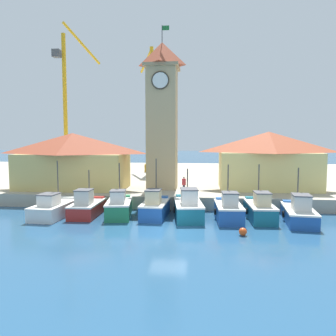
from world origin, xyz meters
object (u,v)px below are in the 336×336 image
object	(u,v)px
fishing_boat_left_outer	(87,206)
port_crane_near	(67,119)
fishing_boat_right_inner	(260,209)
warehouse_left	(73,160)
fishing_boat_center	(188,207)
port_crane_far	(152,125)
fishing_boat_far_left	(54,208)
fishing_boat_mid_left	(155,207)
fishing_boat_mid_right	(228,210)
fishing_boat_right_outer	(299,213)
warehouse_right	(268,160)
fishing_boat_left_inner	(119,207)
mooring_buoy	(243,232)
dock_worker_near_tower	(184,185)
clock_tower	(162,113)

from	to	relation	value
fishing_boat_left_outer	port_crane_near	xyz separation A→B (m)	(-9.62, 19.08, 8.16)
fishing_boat_right_inner	warehouse_left	size ratio (longest dim) A/B	0.43
fishing_boat_center	port_crane_far	size ratio (longest dim) A/B	0.29
fishing_boat_far_left	fishing_boat_mid_left	world-z (taller)	fishing_boat_mid_left
fishing_boat_mid_right	port_crane_far	bearing A→B (deg)	111.52
fishing_boat_mid_right	port_crane_far	world-z (taller)	port_crane_far
fishing_boat_far_left	port_crane_near	xyz separation A→B (m)	(-7.15, 19.68, 8.21)
fishing_boat_mid_right	port_crane_near	distance (m)	29.61
fishing_boat_right_outer	warehouse_right	size ratio (longest dim) A/B	0.54
fishing_boat_left_inner	warehouse_left	size ratio (longest dim) A/B	0.40
port_crane_far	mooring_buoy	xyz separation A→B (m)	(10.22, -28.39, -8.04)
fishing_boat_left_inner	fishing_boat_mid_right	bearing A→B (deg)	-1.69
port_crane_near	mooring_buoy	bearing A→B (deg)	-47.52
fishing_boat_right_inner	mooring_buoy	distance (m)	4.85
fishing_boat_mid_left	dock_worker_near_tower	bearing A→B (deg)	63.36
fishing_boat_mid_right	fishing_boat_right_inner	bearing A→B (deg)	11.30
fishing_boat_far_left	fishing_boat_left_outer	world-z (taller)	fishing_boat_far_left
warehouse_left	port_crane_near	distance (m)	14.63
fishing_boat_left_inner	clock_tower	world-z (taller)	clock_tower
fishing_boat_mid_right	warehouse_left	bearing A→B (deg)	155.21
fishing_boat_right_inner	port_crane_near	distance (m)	31.06
fishing_boat_mid_left	mooring_buoy	xyz separation A→B (m)	(6.31, -4.41, -0.53)
fishing_boat_right_inner	fishing_boat_left_inner	bearing A→B (deg)	-178.81
clock_tower	port_crane_far	bearing A→B (deg)	102.33
fishing_boat_mid_left	warehouse_left	bearing A→B (deg)	144.96
fishing_boat_left_inner	fishing_boat_mid_left	xyz separation A→B (m)	(2.86, 0.16, -0.00)
warehouse_right	port_crane_far	size ratio (longest dim) A/B	0.53
fishing_boat_left_inner	warehouse_left	distance (m)	9.80
fishing_boat_mid_right	clock_tower	world-z (taller)	clock_tower
port_crane_near	clock_tower	bearing A→B (deg)	-37.53
fishing_boat_far_left	fishing_boat_mid_right	xyz separation A→B (m)	(13.68, 0.26, 0.10)
fishing_boat_far_left	warehouse_left	size ratio (longest dim) A/B	0.46
fishing_boat_mid_left	fishing_boat_right_outer	xyz separation A→B (m)	(10.82, -0.61, -0.06)
fishing_boat_left_inner	fishing_boat_right_outer	xyz separation A→B (m)	(13.67, -0.45, -0.06)
dock_worker_near_tower	port_crane_far	bearing A→B (deg)	106.75
fishing_boat_left_inner	fishing_boat_center	distance (m)	5.48
fishing_boat_mid_left	port_crane_near	bearing A→B (deg)	128.53
fishing_boat_left_outer	mooring_buoy	size ratio (longest dim) A/B	8.66
fishing_boat_far_left	fishing_boat_left_outer	bearing A→B (deg)	13.72
warehouse_left	port_crane_near	world-z (taller)	port_crane_near
fishing_boat_center	fishing_boat_left_outer	bearing A→B (deg)	-179.44
fishing_boat_mid_right	warehouse_left	distance (m)	16.82
fishing_boat_far_left	port_crane_near	size ratio (longest dim) A/B	0.24
fishing_boat_far_left	dock_worker_near_tower	world-z (taller)	fishing_boat_far_left
fishing_boat_left_inner	fishing_boat_right_inner	distance (m)	10.97
fishing_boat_far_left	warehouse_right	distance (m)	20.57
fishing_boat_mid_left	port_crane_far	bearing A→B (deg)	99.26
fishing_boat_far_left	fishing_boat_center	world-z (taller)	fishing_boat_far_left
fishing_boat_mid_left	port_crane_far	world-z (taller)	port_crane_far
fishing_boat_far_left	port_crane_far	world-z (taller)	port_crane_far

